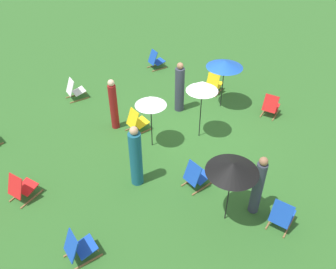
{
  "coord_description": "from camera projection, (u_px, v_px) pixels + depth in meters",
  "views": [
    {
      "loc": [
        -6.11,
        6.94,
        6.93
      ],
      "look_at": [
        0.0,
        1.2,
        0.5
      ],
      "focal_mm": 36.84,
      "sensor_mm": 36.0,
      "label": 1
    }
  ],
  "objects": [
    {
      "name": "person_2",
      "position": [
        136.0,
        158.0,
        9.12
      ],
      "size": [
        0.46,
        0.46,
        1.9
      ],
      "rotation": [
        0.0,
        0.0,
        5.77
      ],
      "color": "#195972",
      "rests_on": "ground"
    },
    {
      "name": "deckchair_8",
      "position": [
        282.0,
        215.0,
        8.26
      ],
      "size": [
        0.62,
        0.84,
        0.83
      ],
      "rotation": [
        0.0,
        0.0,
        0.21
      ],
      "color": "olive",
      "rests_on": "ground"
    },
    {
      "name": "umbrella_1",
      "position": [
        151.0,
        101.0,
        9.96
      ],
      "size": [
        0.94,
        0.94,
        1.8
      ],
      "color": "black",
      "rests_on": "ground"
    },
    {
      "name": "person_3",
      "position": [
        114.0,
        105.0,
        11.21
      ],
      "size": [
        0.37,
        0.37,
        1.8
      ],
      "rotation": [
        0.0,
        0.0,
        2.37
      ],
      "color": "maroon",
      "rests_on": "ground"
    },
    {
      "name": "deckchair_2",
      "position": [
        156.0,
        60.0,
        15.01
      ],
      "size": [
        0.61,
        0.84,
        0.83
      ],
      "rotation": [
        0.0,
        0.0,
        -0.19
      ],
      "color": "olive",
      "rests_on": "ground"
    },
    {
      "name": "person_1",
      "position": [
        258.0,
        186.0,
        8.34
      ],
      "size": [
        0.36,
        0.36,
        1.78
      ],
      "rotation": [
        0.0,
        0.0,
        0.55
      ],
      "color": "#333847",
      "rests_on": "ground"
    },
    {
      "name": "deckchair_4",
      "position": [
        214.0,
        84.0,
        13.36
      ],
      "size": [
        0.68,
        0.87,
        0.83
      ],
      "rotation": [
        0.0,
        0.0,
        0.3
      ],
      "color": "olive",
      "rests_on": "ground"
    },
    {
      "name": "deckchair_0",
      "position": [
        21.0,
        188.0,
        8.97
      ],
      "size": [
        0.66,
        0.86,
        0.83
      ],
      "rotation": [
        0.0,
        0.0,
        0.28
      ],
      "color": "olive",
      "rests_on": "ground"
    },
    {
      "name": "ground_plane",
      "position": [
        194.0,
        131.0,
        11.53
      ],
      "size": [
        40.0,
        40.0,
        0.0
      ],
      "primitive_type": "plane",
      "color": "#2D6026"
    },
    {
      "name": "person_0",
      "position": [
        180.0,
        88.0,
        12.07
      ],
      "size": [
        0.43,
        0.43,
        1.85
      ],
      "rotation": [
        0.0,
        0.0,
        2.76
      ],
      "color": "#333847",
      "rests_on": "ground"
    },
    {
      "name": "umbrella_2",
      "position": [
        233.0,
        167.0,
        7.6
      ],
      "size": [
        1.22,
        1.22,
        1.87
      ],
      "color": "black",
      "rests_on": "ground"
    },
    {
      "name": "umbrella_0",
      "position": [
        225.0,
        64.0,
        11.75
      ],
      "size": [
        1.27,
        1.27,
        1.81
      ],
      "color": "black",
      "rests_on": "ground"
    },
    {
      "name": "deckchair_7",
      "position": [
        79.0,
        247.0,
        7.55
      ],
      "size": [
        0.58,
        0.82,
        0.83
      ],
      "rotation": [
        0.0,
        0.0,
        -0.15
      ],
      "color": "olive",
      "rests_on": "ground"
    },
    {
      "name": "deckchair_10",
      "position": [
        75.0,
        90.0,
        12.97
      ],
      "size": [
        0.61,
        0.83,
        0.83
      ],
      "rotation": [
        0.0,
        0.0,
        -0.19
      ],
      "color": "olive",
      "rests_on": "ground"
    },
    {
      "name": "deckchair_3",
      "position": [
        137.0,
        122.0,
        11.34
      ],
      "size": [
        0.55,
        0.81,
        0.83
      ],
      "rotation": [
        0.0,
        0.0,
        -0.11
      ],
      "color": "olive",
      "rests_on": "ground"
    },
    {
      "name": "umbrella_3",
      "position": [
        202.0,
        86.0,
        10.22
      ],
      "size": [
        0.97,
        0.97,
        2.01
      ],
      "color": "black",
      "rests_on": "ground"
    },
    {
      "name": "deckchair_11",
      "position": [
        271.0,
        106.0,
        12.09
      ],
      "size": [
        0.67,
        0.86,
        0.83
      ],
      "rotation": [
        0.0,
        0.0,
        0.28
      ],
      "color": "olive",
      "rests_on": "ground"
    },
    {
      "name": "deckchair_5",
      "position": [
        196.0,
        176.0,
        9.33
      ],
      "size": [
        0.52,
        0.79,
        0.83
      ],
      "rotation": [
        0.0,
        0.0,
        -0.06
      ],
      "color": "olive",
      "rests_on": "ground"
    }
  ]
}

